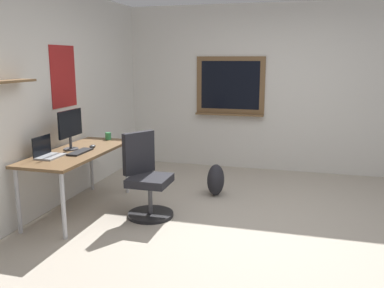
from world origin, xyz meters
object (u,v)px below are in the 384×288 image
at_px(monitor_primary, 70,127).
at_px(backpack, 216,180).
at_px(office_chair, 147,181).
at_px(coffee_mug, 108,136).
at_px(keyboard, 80,152).
at_px(desk, 78,156).
at_px(computer_mouse, 93,146).
at_px(laptop, 47,152).

distance_m(monitor_primary, backpack, 1.95).
xyz_separation_m(office_chair, coffee_mug, (0.63, 0.78, 0.36)).
bearing_deg(keyboard, monitor_primary, 56.71).
xyz_separation_m(desk, coffee_mug, (0.71, -0.03, 0.11)).
bearing_deg(keyboard, coffee_mug, 3.64).
xyz_separation_m(computer_mouse, coffee_mug, (0.51, 0.05, 0.03)).
relative_size(desk, backpack, 3.91).
relative_size(desk, coffee_mug, 17.52).
xyz_separation_m(keyboard, computer_mouse, (0.28, 0.00, 0.01)).
relative_size(computer_mouse, backpack, 0.25).
relative_size(laptop, keyboard, 0.84).
bearing_deg(desk, monitor_primary, 68.79).
relative_size(laptop, monitor_primary, 0.67).
xyz_separation_m(desk, backpack, (0.97, -1.42, -0.45)).
height_order(laptop, computer_mouse, laptop).
distance_m(computer_mouse, backpack, 1.64).
bearing_deg(coffee_mug, desk, 177.54).
height_order(computer_mouse, backpack, computer_mouse).
xyz_separation_m(office_chair, laptop, (-0.44, 0.96, 0.37)).
xyz_separation_m(laptop, coffee_mug, (1.07, -0.18, -0.01)).
bearing_deg(coffee_mug, laptop, 170.32).
xyz_separation_m(laptop, keyboard, (0.28, -0.23, -0.04)).
xyz_separation_m(keyboard, backpack, (1.05, -1.34, -0.53)).
xyz_separation_m(laptop, backpack, (1.33, -1.57, -0.57)).
bearing_deg(monitor_primary, computer_mouse, -49.17).
relative_size(office_chair, backpack, 2.30).
relative_size(desk, office_chair, 1.70).
bearing_deg(coffee_mug, office_chair, -128.94).
distance_m(laptop, backpack, 2.14).
height_order(desk, laptop, laptop).
height_order(desk, computer_mouse, computer_mouse).
bearing_deg(desk, office_chair, -84.74).
height_order(desk, office_chair, office_chair).
height_order(laptop, backpack, laptop).
distance_m(desk, monitor_primary, 0.35).
distance_m(laptop, keyboard, 0.37).
distance_m(desk, coffee_mug, 0.72).
bearing_deg(laptop, desk, -22.74).
distance_m(desk, backpack, 1.78).
distance_m(monitor_primary, keyboard, 0.34).
height_order(desk, backpack, desk).
bearing_deg(laptop, backpack, -49.79).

